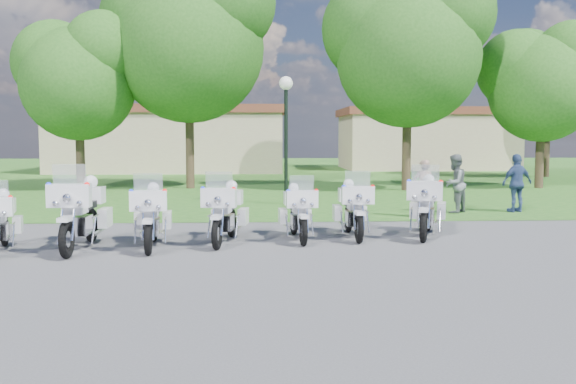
{
  "coord_description": "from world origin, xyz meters",
  "views": [
    {
      "loc": [
        -0.47,
        -13.53,
        2.24
      ],
      "look_at": [
        0.24,
        1.2,
        0.95
      ],
      "focal_mm": 40.0,
      "sensor_mm": 36.0,
      "label": 1
    }
  ],
  "objects_px": {
    "motorcycle_3": "(226,212)",
    "motorcycle_6": "(427,205)",
    "motorcycle_2": "(151,215)",
    "bystander_a": "(423,189)",
    "lamp_post": "(286,108)",
    "motorcycle_0": "(0,221)",
    "bystander_b": "(455,184)",
    "motorcycle_4": "(298,212)",
    "motorcycle_1": "(81,212)",
    "bystander_c": "(517,183)",
    "motorcycle_5": "(353,208)"
  },
  "relations": [
    {
      "from": "motorcycle_6",
      "to": "lamp_post",
      "type": "bearing_deg",
      "value": -49.16
    },
    {
      "from": "motorcycle_3",
      "to": "lamp_post",
      "type": "xyz_separation_m",
      "value": [
        1.61,
        7.51,
        2.5
      ]
    },
    {
      "from": "motorcycle_4",
      "to": "bystander_c",
      "type": "height_order",
      "value": "bystander_c"
    },
    {
      "from": "lamp_post",
      "to": "bystander_c",
      "type": "bearing_deg",
      "value": -21.0
    },
    {
      "from": "motorcycle_2",
      "to": "bystander_b",
      "type": "relative_size",
      "value": 1.35
    },
    {
      "from": "motorcycle_0",
      "to": "lamp_post",
      "type": "distance_m",
      "value": 10.6
    },
    {
      "from": "motorcycle_3",
      "to": "lamp_post",
      "type": "height_order",
      "value": "lamp_post"
    },
    {
      "from": "motorcycle_0",
      "to": "motorcycle_3",
      "type": "xyz_separation_m",
      "value": [
        4.33,
        0.89,
        0.04
      ]
    },
    {
      "from": "motorcycle_0",
      "to": "bystander_b",
      "type": "bearing_deg",
      "value": -166.12
    },
    {
      "from": "bystander_a",
      "to": "motorcycle_1",
      "type": "bearing_deg",
      "value": 25.88
    },
    {
      "from": "motorcycle_3",
      "to": "bystander_b",
      "type": "bearing_deg",
      "value": -135.14
    },
    {
      "from": "motorcycle_0",
      "to": "motorcycle_4",
      "type": "bearing_deg",
      "value": 177.28
    },
    {
      "from": "lamp_post",
      "to": "bystander_a",
      "type": "distance_m",
      "value": 5.64
    },
    {
      "from": "motorcycle_3",
      "to": "bystander_c",
      "type": "height_order",
      "value": "bystander_c"
    },
    {
      "from": "lamp_post",
      "to": "motorcycle_3",
      "type": "bearing_deg",
      "value": -102.1
    },
    {
      "from": "motorcycle_3",
      "to": "motorcycle_4",
      "type": "bearing_deg",
      "value": -160.95
    },
    {
      "from": "motorcycle_2",
      "to": "lamp_post",
      "type": "distance_m",
      "value": 8.96
    },
    {
      "from": "motorcycle_2",
      "to": "motorcycle_3",
      "type": "distance_m",
      "value": 1.56
    },
    {
      "from": "bystander_c",
      "to": "lamp_post",
      "type": "bearing_deg",
      "value": -38.0
    },
    {
      "from": "motorcycle_5",
      "to": "motorcycle_6",
      "type": "bearing_deg",
      "value": -178.24
    },
    {
      "from": "motorcycle_2",
      "to": "motorcycle_6",
      "type": "relative_size",
      "value": 0.97
    },
    {
      "from": "motorcycle_0",
      "to": "motorcycle_1",
      "type": "height_order",
      "value": "motorcycle_1"
    },
    {
      "from": "motorcycle_3",
      "to": "motorcycle_6",
      "type": "height_order",
      "value": "motorcycle_6"
    },
    {
      "from": "bystander_b",
      "to": "bystander_c",
      "type": "relative_size",
      "value": 1.0
    },
    {
      "from": "motorcycle_6",
      "to": "motorcycle_4",
      "type": "bearing_deg",
      "value": 25.17
    },
    {
      "from": "motorcycle_3",
      "to": "bystander_a",
      "type": "xyz_separation_m",
      "value": [
        5.24,
        3.9,
        0.15
      ]
    },
    {
      "from": "motorcycle_0",
      "to": "lamp_post",
      "type": "bearing_deg",
      "value": -139.5
    },
    {
      "from": "motorcycle_1",
      "to": "bystander_c",
      "type": "xyz_separation_m",
      "value": [
        11.12,
        5.58,
        0.13
      ]
    },
    {
      "from": "bystander_a",
      "to": "lamp_post",
      "type": "bearing_deg",
      "value": -48.3
    },
    {
      "from": "motorcycle_2",
      "to": "lamp_post",
      "type": "height_order",
      "value": "lamp_post"
    },
    {
      "from": "motorcycle_0",
      "to": "motorcycle_5",
      "type": "relative_size",
      "value": 0.93
    },
    {
      "from": "motorcycle_0",
      "to": "motorcycle_4",
      "type": "relative_size",
      "value": 0.98
    },
    {
      "from": "motorcycle_0",
      "to": "motorcycle_5",
      "type": "distance_m",
      "value": 7.28
    },
    {
      "from": "motorcycle_5",
      "to": "motorcycle_0",
      "type": "bearing_deg",
      "value": 12.2
    },
    {
      "from": "motorcycle_2",
      "to": "motorcycle_4",
      "type": "bearing_deg",
      "value": -169.94
    },
    {
      "from": "motorcycle_3",
      "to": "motorcycle_4",
      "type": "height_order",
      "value": "motorcycle_3"
    },
    {
      "from": "motorcycle_3",
      "to": "bystander_a",
      "type": "distance_m",
      "value": 6.53
    },
    {
      "from": "motorcycle_6",
      "to": "bystander_c",
      "type": "distance_m",
      "value": 5.74
    },
    {
      "from": "motorcycle_0",
      "to": "lamp_post",
      "type": "height_order",
      "value": "lamp_post"
    },
    {
      "from": "motorcycle_5",
      "to": "bystander_c",
      "type": "relative_size",
      "value": 1.32
    },
    {
      "from": "motorcycle_3",
      "to": "bystander_c",
      "type": "relative_size",
      "value": 1.34
    },
    {
      "from": "motorcycle_0",
      "to": "bystander_a",
      "type": "height_order",
      "value": "bystander_a"
    },
    {
      "from": "motorcycle_1",
      "to": "motorcycle_6",
      "type": "relative_size",
      "value": 1.09
    },
    {
      "from": "motorcycle_2",
      "to": "bystander_c",
      "type": "distance_m",
      "value": 11.19
    },
    {
      "from": "motorcycle_3",
      "to": "motorcycle_5",
      "type": "relative_size",
      "value": 1.02
    },
    {
      "from": "bystander_c",
      "to": "motorcycle_2",
      "type": "bearing_deg",
      "value": 12.25
    },
    {
      "from": "bystander_b",
      "to": "bystander_a",
      "type": "bearing_deg",
      "value": -7.1
    },
    {
      "from": "motorcycle_4",
      "to": "bystander_c",
      "type": "bearing_deg",
      "value": -149.56
    },
    {
      "from": "motorcycle_4",
      "to": "motorcycle_6",
      "type": "distance_m",
      "value": 2.95
    },
    {
      "from": "motorcycle_6",
      "to": "motorcycle_5",
      "type": "bearing_deg",
      "value": 19.69
    }
  ]
}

